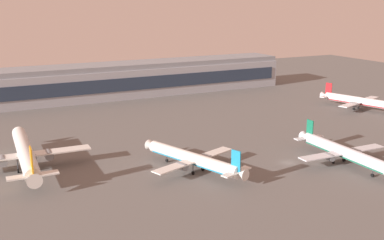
% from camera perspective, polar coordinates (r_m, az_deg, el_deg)
% --- Properties ---
extents(ground_plane, '(416.00, 416.00, 0.00)m').
position_cam_1_polar(ground_plane, '(141.11, 11.72, -5.15)').
color(ground_plane, '#605E5B').
extents(terminal_building, '(156.24, 22.40, 16.40)m').
position_cam_1_polar(terminal_building, '(237.22, -6.80, 5.03)').
color(terminal_building, '#9EA3AD').
rests_on(terminal_building, ground).
extents(airplane_far_stand, '(29.67, 38.18, 9.81)m').
position_cam_1_polar(airplane_far_stand, '(142.75, 18.08, -3.78)').
color(airplane_far_stand, silver).
rests_on(airplane_far_stand, ground).
extents(airplane_taxiway_distant, '(28.45, 36.14, 9.58)m').
position_cam_1_polar(airplane_taxiway_distant, '(130.44, 0.16, -4.80)').
color(airplane_taxiway_distant, silver).
rests_on(airplane_taxiway_distant, ground).
extents(airplane_near_gate, '(36.15, 46.48, 11.93)m').
position_cam_1_polar(airplane_near_gate, '(140.00, -19.68, -3.93)').
color(airplane_near_gate, silver).
rests_on(airplane_near_gate, ground).
extents(airplane_terminal_side, '(29.81, 37.90, 9.97)m').
position_cam_1_polar(airplane_terminal_side, '(215.79, 19.93, 2.14)').
color(airplane_terminal_side, white).
rests_on(airplane_terminal_side, ground).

